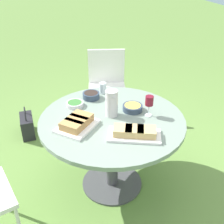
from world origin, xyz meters
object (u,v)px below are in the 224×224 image
Objects in this scene: water_pitcher at (112,103)px; handbag at (27,125)px; chair_near_left at (107,82)px; dining_table at (112,131)px; wine_glass at (149,102)px.

handbag is at bearing -145.34° from water_pitcher.
chair_near_left reaches higher than handbag.
dining_table is 5.28× the size of water_pitcher.
chair_near_left reaches higher than dining_table.
handbag is at bearing -147.02° from dining_table.
wine_glass is (0.05, 0.30, 0.25)m from dining_table.
chair_near_left is 2.42× the size of handbag.
water_pitcher is 0.61× the size of handbag.
handbag is (-1.07, -0.70, -0.47)m from dining_table.
handbag is at bearing -87.22° from chair_near_left.
wine_glass is at bearing 41.60° from handbag.
chair_near_left is 1.15m from water_pitcher.
dining_table is at bearing 32.98° from handbag.
water_pitcher is 0.30m from wine_glass.
dining_table is 1.36m from handbag.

